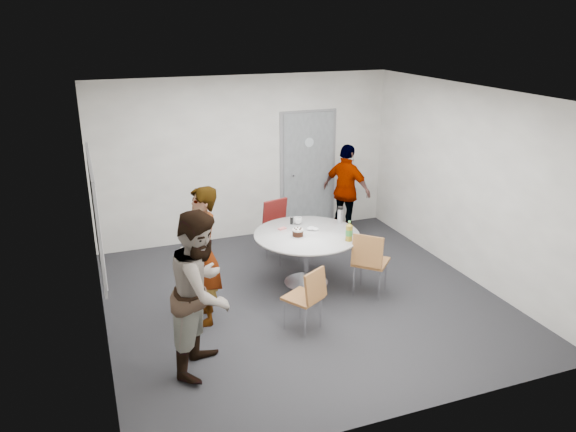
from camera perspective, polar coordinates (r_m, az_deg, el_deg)
name	(u,v)px	position (r m, az deg, el deg)	size (l,w,h in m)	color
floor	(302,299)	(7.58, 1.42, -8.38)	(5.00, 5.00, 0.00)	#232428
ceiling	(304,94)	(6.75, 1.62, 12.31)	(5.00, 5.00, 0.00)	silver
wall_back	(246,158)	(9.33, -4.28, 5.85)	(5.00, 5.00, 0.00)	#B2AFA8
wall_left	(94,227)	(6.58, -19.11, -1.10)	(5.00, 5.00, 0.00)	#B2AFA8
wall_right	(468,183)	(8.28, 17.79, 3.19)	(5.00, 5.00, 0.00)	#B2AFA8
wall_front	(411,287)	(4.99, 12.41, -7.08)	(5.00, 5.00, 0.00)	#B2AFA8
door	(308,172)	(9.74, 2.03, 4.52)	(1.02, 0.17, 2.12)	slate
whiteboard	(96,213)	(6.74, -18.94, 0.30)	(0.04, 1.90, 1.25)	slate
table	(308,240)	(7.73, 2.06, -2.50)	(1.45, 1.45, 1.03)	silver
chair_near_left	(308,294)	(6.65, 2.07, -7.90)	(0.54, 0.55, 0.81)	brown
chair_near_right	(369,258)	(7.49, 8.25, -4.26)	(0.63, 0.63, 0.90)	brown
chair_far	(279,224)	(8.60, -0.90, -0.77)	(0.54, 0.58, 0.93)	#5D1412
person_main	(203,256)	(6.79, -8.60, -4.04)	(0.63, 0.41, 1.72)	#A5C6EA
person_left	(202,292)	(5.90, -8.71, -7.60)	(0.86, 0.67, 1.76)	white
person_right	(347,190)	(9.54, 5.97, 2.61)	(0.92, 0.38, 1.57)	black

